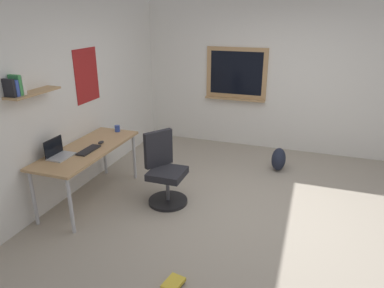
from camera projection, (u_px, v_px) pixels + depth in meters
ground_plane at (246, 212)px, 4.50m from camera, size 5.20×5.20×0.00m
wall_back at (72, 97)px, 4.79m from camera, size 5.00×0.30×2.60m
wall_right at (276, 77)px, 6.21m from camera, size 0.22×5.00×2.60m
desk at (88, 153)px, 4.60m from camera, size 1.63×0.64×0.74m
office_chair at (165, 173)px, 4.64m from camera, size 0.56×0.57×0.95m
laptop at (58, 153)px, 4.28m from camera, size 0.31×0.21×0.23m
keyboard at (89, 150)px, 4.48m from camera, size 0.37×0.13×0.02m
computer_mouse at (101, 142)px, 4.73m from camera, size 0.10×0.06×0.03m
coffee_mug at (117, 128)px, 5.18m from camera, size 0.08×0.08×0.09m
backpack at (279, 159)px, 5.64m from camera, size 0.32×0.22×0.37m
book_stack_on_floor at (173, 284)px, 3.27m from camera, size 0.24×0.20×0.06m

